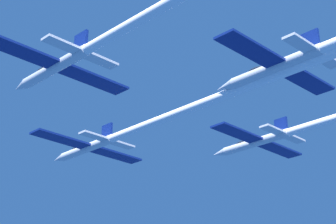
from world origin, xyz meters
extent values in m
cylinder|color=silver|center=(0.47, -0.32, -0.71)|extent=(1.32, 12.00, 1.32)
cone|color=silver|center=(0.47, 6.99, -0.71)|extent=(1.29, 2.64, 1.29)
ellipsoid|color=black|center=(0.47, 2.32, -0.15)|extent=(0.92, 2.40, 0.66)
cube|color=navy|center=(-4.74, -0.92, -0.71)|extent=(9.12, 2.64, 0.29)
cube|color=navy|center=(5.69, -0.92, -0.71)|extent=(9.12, 2.64, 0.29)
cube|color=navy|center=(0.47, -5.12, 0.91)|extent=(0.35, 2.16, 1.92)
cube|color=silver|center=(-2.24, -5.36, -0.71)|extent=(4.10, 1.58, 0.29)
cube|color=silver|center=(3.19, -5.36, -0.71)|extent=(4.10, 1.58, 0.29)
cylinder|color=white|center=(0.47, -34.59, -0.71)|extent=(1.19, 56.53, 1.19)
cylinder|color=silver|center=(-17.16, -17.17, 0.59)|extent=(1.32, 12.00, 1.32)
cone|color=silver|center=(-17.16, -9.85, 0.59)|extent=(1.29, 2.64, 1.29)
ellipsoid|color=black|center=(-17.16, -14.53, 1.15)|extent=(0.92, 2.40, 0.66)
cube|color=navy|center=(-22.38, -17.77, 0.59)|extent=(9.12, 2.64, 0.29)
cube|color=navy|center=(-11.94, -17.77, 0.59)|extent=(9.12, 2.64, 0.29)
cube|color=navy|center=(-17.16, -21.97, 2.21)|extent=(0.35, 2.16, 1.92)
cube|color=silver|center=(-19.87, -22.21, 0.59)|extent=(4.10, 1.58, 0.29)
cube|color=silver|center=(-14.45, -22.21, 0.59)|extent=(4.10, 1.58, 0.29)
cylinder|color=silver|center=(18.68, -18.81, 0.15)|extent=(1.32, 12.00, 1.32)
cone|color=silver|center=(18.68, -11.49, 0.15)|extent=(1.29, 2.64, 1.29)
ellipsoid|color=black|center=(18.68, -16.17, 0.71)|extent=(0.92, 2.40, 0.66)
cube|color=navy|center=(13.46, -19.41, 0.15)|extent=(9.12, 2.64, 0.29)
cube|color=navy|center=(23.90, -19.41, 0.15)|extent=(9.12, 2.64, 0.29)
cube|color=navy|center=(18.68, -23.61, 1.77)|extent=(0.35, 2.16, 1.92)
cube|color=silver|center=(15.97, -23.85, 0.15)|extent=(4.10, 1.58, 0.29)
cube|color=silver|center=(21.39, -23.85, 0.15)|extent=(4.10, 1.58, 0.29)
cylinder|color=silver|center=(-0.27, -35.93, -0.08)|extent=(1.32, 12.00, 1.32)
cone|color=silver|center=(-0.27, -28.61, -0.08)|extent=(1.29, 2.64, 1.29)
ellipsoid|color=black|center=(-0.27, -33.29, 0.48)|extent=(0.92, 2.40, 0.66)
cube|color=navy|center=(-5.49, -36.53, -0.08)|extent=(9.12, 2.64, 0.29)
cube|color=navy|center=(4.95, -36.53, -0.08)|extent=(9.12, 2.64, 0.29)
cube|color=navy|center=(-0.27, -40.73, 1.54)|extent=(0.35, 2.16, 1.92)
cube|color=silver|center=(-2.98, -40.97, -0.08)|extent=(4.10, 1.58, 0.29)
cube|color=silver|center=(2.44, -40.97, -0.08)|extent=(4.10, 1.58, 0.29)
camera|label=1|loc=(-50.48, -69.23, -30.67)|focal=62.67mm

